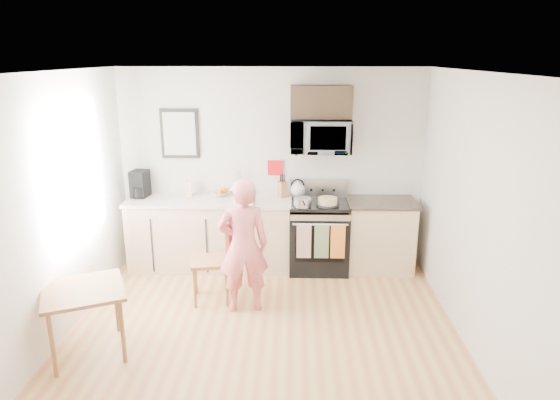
{
  "coord_description": "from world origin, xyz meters",
  "views": [
    {
      "loc": [
        0.31,
        -4.18,
        2.74
      ],
      "look_at": [
        0.15,
        1.0,
        1.23
      ],
      "focal_mm": 32.0,
      "sensor_mm": 36.0,
      "label": 1
    }
  ],
  "objects_px": {
    "dining_table": "(84,296)",
    "microwave": "(320,136)",
    "chair": "(222,248)",
    "cake": "(328,202)",
    "person": "(243,246)",
    "range": "(319,237)"
  },
  "relations": [
    {
      "from": "dining_table",
      "to": "microwave",
      "type": "bearing_deg",
      "value": 43.22
    },
    {
      "from": "chair",
      "to": "cake",
      "type": "height_order",
      "value": "cake"
    },
    {
      "from": "person",
      "to": "dining_table",
      "type": "distance_m",
      "value": 1.67
    },
    {
      "from": "chair",
      "to": "dining_table",
      "type": "bearing_deg",
      "value": -144.44
    },
    {
      "from": "person",
      "to": "cake",
      "type": "height_order",
      "value": "person"
    },
    {
      "from": "microwave",
      "to": "cake",
      "type": "bearing_deg",
      "value": -69.38
    },
    {
      "from": "dining_table",
      "to": "cake",
      "type": "relative_size",
      "value": 2.78
    },
    {
      "from": "person",
      "to": "microwave",
      "type": "bearing_deg",
      "value": -135.77
    },
    {
      "from": "range",
      "to": "person",
      "type": "bearing_deg",
      "value": -127.48
    },
    {
      "from": "microwave",
      "to": "chair",
      "type": "relative_size",
      "value": 0.76
    },
    {
      "from": "dining_table",
      "to": "chair",
      "type": "relative_size",
      "value": 0.82
    },
    {
      "from": "chair",
      "to": "range",
      "type": "bearing_deg",
      "value": 29.18
    },
    {
      "from": "person",
      "to": "range",
      "type": "bearing_deg",
      "value": -138.18
    },
    {
      "from": "range",
      "to": "person",
      "type": "height_order",
      "value": "person"
    },
    {
      "from": "dining_table",
      "to": "range",
      "type": "bearing_deg",
      "value": 41.79
    },
    {
      "from": "person",
      "to": "chair",
      "type": "distance_m",
      "value": 0.37
    },
    {
      "from": "microwave",
      "to": "chair",
      "type": "height_order",
      "value": "microwave"
    },
    {
      "from": "range",
      "to": "microwave",
      "type": "xyz_separation_m",
      "value": [
        -0.0,
        0.1,
        1.32
      ]
    },
    {
      "from": "range",
      "to": "chair",
      "type": "height_order",
      "value": "range"
    },
    {
      "from": "chair",
      "to": "cake",
      "type": "xyz_separation_m",
      "value": [
        1.24,
        0.76,
        0.33
      ]
    },
    {
      "from": "microwave",
      "to": "dining_table",
      "type": "bearing_deg",
      "value": -136.78
    },
    {
      "from": "microwave",
      "to": "person",
      "type": "height_order",
      "value": "microwave"
    }
  ]
}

